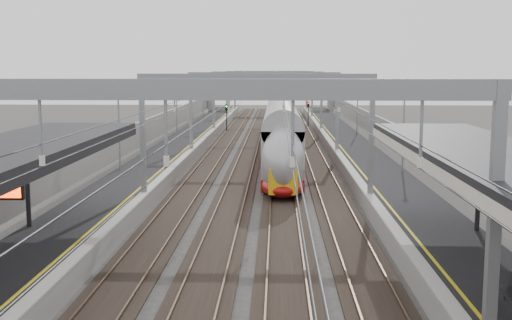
{
  "coord_description": "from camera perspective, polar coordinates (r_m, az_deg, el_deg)",
  "views": [
    {
      "loc": [
        1.13,
        -13.03,
        7.81
      ],
      "look_at": [
        0.0,
        21.31,
        2.96
      ],
      "focal_mm": 45.0,
      "sensor_mm": 36.0,
      "label": 1
    }
  ],
  "objects": [
    {
      "name": "platform_right",
      "position": [
        58.89,
        8.57,
        0.82
      ],
      "size": [
        4.0,
        120.0,
        1.0
      ],
      "primitive_type": "cube",
      "color": "black",
      "rests_on": "ground"
    },
    {
      "name": "wall_right",
      "position": [
        59.22,
        11.67,
        1.85
      ],
      "size": [
        0.3,
        120.0,
        3.2
      ],
      "primitive_type": "cube",
      "color": "gray",
      "rests_on": "ground"
    },
    {
      "name": "wall_left",
      "position": [
        59.65,
        -10.06,
        1.94
      ],
      "size": [
        0.3,
        120.0,
        3.2
      ],
      "primitive_type": "cube",
      "color": "gray",
      "rests_on": "ground"
    },
    {
      "name": "signal_red_near",
      "position": [
        79.03,
        3.39,
        4.11
      ],
      "size": [
        0.32,
        0.32,
        3.48
      ],
      "color": "black",
      "rests_on": "ground"
    },
    {
      "name": "signal_red_far",
      "position": [
        88.24,
        4.67,
        4.51
      ],
      "size": [
        0.32,
        0.32,
        3.48
      ],
      "color": "black",
      "rests_on": "ground"
    },
    {
      "name": "platform_left",
      "position": [
        59.19,
        -7.0,
        0.89
      ],
      "size": [
        4.0,
        120.0,
        1.0
      ],
      "primitive_type": "cube",
      "color": "black",
      "rests_on": "ground"
    },
    {
      "name": "signal_green",
      "position": [
        80.62,
        -2.63,
        4.2
      ],
      "size": [
        0.32,
        0.32,
        3.48
      ],
      "color": "black",
      "rests_on": "ground"
    },
    {
      "name": "overbridge",
      "position": [
        113.06,
        1.32,
        6.77
      ],
      "size": [
        22.0,
        2.2,
        6.9
      ],
      "color": "gray",
      "rests_on": "ground"
    },
    {
      "name": "train",
      "position": [
        60.11,
        2.23,
        2.59
      ],
      "size": [
        2.72,
        49.53,
        4.3
      ],
      "color": "#9B0F0E",
      "rests_on": "ground"
    },
    {
      "name": "tracks",
      "position": [
        58.56,
        0.76,
        0.42
      ],
      "size": [
        11.4,
        140.0,
        0.2
      ],
      "color": "black",
      "rests_on": "ground"
    },
    {
      "name": "overhead_line",
      "position": [
        64.67,
        0.89,
        6.56
      ],
      "size": [
        13.0,
        140.0,
        6.6
      ],
      "color": "gray",
      "rests_on": "platform_left"
    }
  ]
}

